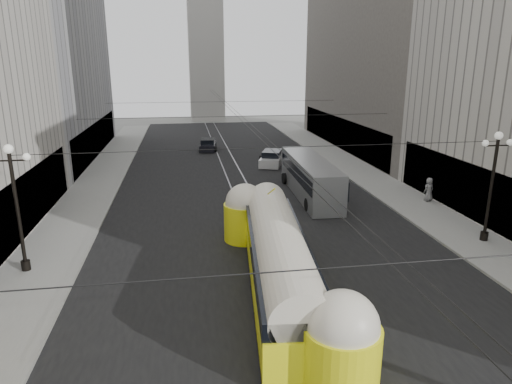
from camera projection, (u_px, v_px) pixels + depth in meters
name	position (u px, v px, depth m)	size (l,w,h in m)	color
road	(240.00, 187.00, 38.60)	(20.00, 85.00, 0.02)	black
sidewalk_left	(99.00, 181.00, 40.08)	(4.00, 72.00, 0.15)	gray
sidewalk_right	(359.00, 171.00, 43.72)	(4.00, 72.00, 0.15)	gray
rail_left	(231.00, 187.00, 38.49)	(0.12, 85.00, 0.04)	gray
rail_right	(248.00, 186.00, 38.71)	(0.12, 85.00, 0.04)	gray
building_left_far	(24.00, 20.00, 46.34)	(12.60, 28.60, 28.60)	#999999
building_right_far	(396.00, 6.00, 51.86)	(12.60, 32.60, 32.60)	#514C47
distant_tower	(205.00, 33.00, 79.57)	(6.00, 6.00, 31.36)	#B2AFA8
lamppost_left_mid	(16.00, 201.00, 21.89)	(1.86, 0.44, 6.37)	black
lamppost_right_mid	(492.00, 181.00, 25.72)	(1.86, 0.44, 6.37)	black
catenary	(242.00, 118.00, 36.04)	(25.00, 72.00, 0.23)	black
streetcar	(279.00, 258.00, 20.55)	(3.80, 15.80, 3.47)	#FEFF16
city_bus	(310.00, 176.00, 35.69)	(2.74, 11.48, 2.90)	#96999B
sedan_white_far	(272.00, 158.00, 46.56)	(3.44, 5.17, 1.51)	silver
sedan_dark_far	(208.00, 145.00, 54.48)	(2.32, 4.49, 1.36)	black
pedestrian_sidewalk_right	(429.00, 189.00, 34.00)	(0.87, 0.53, 1.78)	slate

